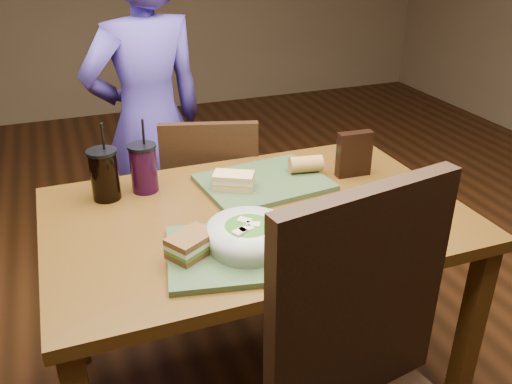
% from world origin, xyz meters
% --- Properties ---
extents(dining_table, '(1.30, 0.85, 0.75)m').
position_xyz_m(dining_table, '(0.00, 0.00, 0.66)').
color(dining_table, '#563511').
rests_on(dining_table, ground).
extents(chair_far, '(0.48, 0.48, 0.89)m').
position_xyz_m(chair_far, '(-0.01, 0.58, 0.49)').
color(chair_far, black).
rests_on(chair_far, ground).
extents(diner, '(0.64, 0.50, 1.54)m').
position_xyz_m(diner, '(-0.17, 0.88, 0.77)').
color(diner, '#413187').
rests_on(diner, ground).
extents(tray_near, '(0.47, 0.40, 0.02)m').
position_xyz_m(tray_near, '(-0.12, -0.22, 0.76)').
color(tray_near, '#344828').
rests_on(tray_near, dining_table).
extents(tray_far, '(0.45, 0.37, 0.02)m').
position_xyz_m(tray_far, '(0.09, 0.17, 0.76)').
color(tray_far, '#344828').
rests_on(tray_far, dining_table).
extents(salad_bowl, '(0.23, 0.23, 0.07)m').
position_xyz_m(salad_bowl, '(-0.10, -0.21, 0.81)').
color(salad_bowl, silver).
rests_on(salad_bowl, tray_near).
extents(soup_bowl, '(0.17, 0.17, 0.06)m').
position_xyz_m(soup_bowl, '(0.39, -0.22, 0.78)').
color(soup_bowl, white).
rests_on(soup_bowl, dining_table).
extents(sandwich_near, '(0.15, 0.14, 0.06)m').
position_xyz_m(sandwich_near, '(-0.26, -0.19, 0.80)').
color(sandwich_near, '#593819').
rests_on(sandwich_near, tray_near).
extents(sandwich_far, '(0.15, 0.13, 0.05)m').
position_xyz_m(sandwich_far, '(-0.02, 0.15, 0.79)').
color(sandwich_far, tan).
rests_on(sandwich_far, tray_far).
extents(baguette_near, '(0.11, 0.07, 0.05)m').
position_xyz_m(baguette_near, '(0.05, -0.32, 0.79)').
color(baguette_near, '#AD7533').
rests_on(baguette_near, tray_near).
extents(baguette_far, '(0.13, 0.08, 0.06)m').
position_xyz_m(baguette_far, '(0.26, 0.19, 0.80)').
color(baguette_far, '#AD7533').
rests_on(baguette_far, tray_far).
extents(cup_cola, '(0.10, 0.10, 0.26)m').
position_xyz_m(cup_cola, '(-0.43, 0.26, 0.84)').
color(cup_cola, black).
rests_on(cup_cola, dining_table).
extents(cup_berry, '(0.09, 0.09, 0.26)m').
position_xyz_m(cup_berry, '(-0.30, 0.28, 0.83)').
color(cup_berry, black).
rests_on(cup_berry, dining_table).
extents(chip_bag, '(0.13, 0.05, 0.16)m').
position_xyz_m(chip_bag, '(0.42, 0.13, 0.83)').
color(chip_bag, black).
rests_on(chip_bag, dining_table).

